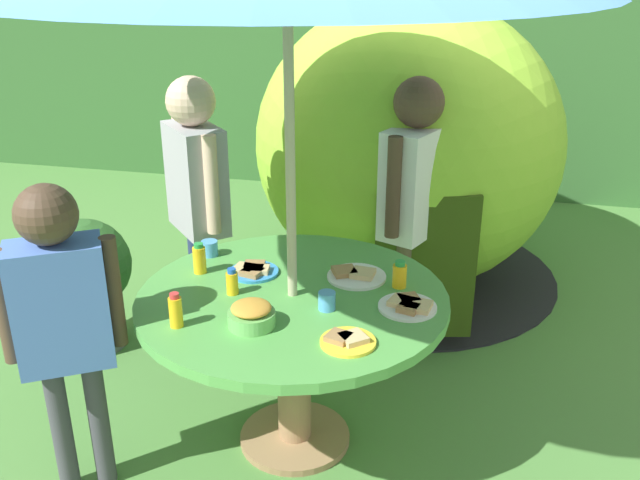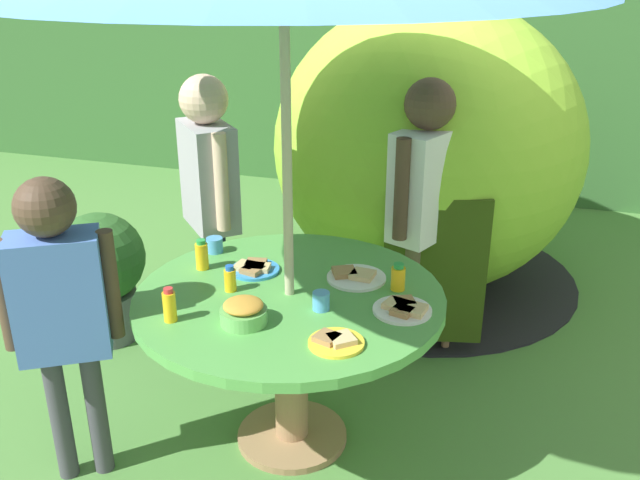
{
  "view_description": "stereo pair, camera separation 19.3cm",
  "coord_description": "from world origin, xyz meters",
  "px_view_note": "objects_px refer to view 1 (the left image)",
  "views": [
    {
      "loc": [
        0.62,
        -2.29,
        1.92
      ],
      "look_at": [
        0.07,
        0.18,
        0.84
      ],
      "focal_mm": 39.42,
      "sensor_mm": 36.0,
      "label": 1
    },
    {
      "loc": [
        0.81,
        -2.24,
        1.92
      ],
      "look_at": [
        0.07,
        0.18,
        0.84
      ],
      "focal_mm": 39.42,
      "sensor_mm": 36.0,
      "label": 2
    }
  ],
  "objects_px": {
    "plate_near_left": "(408,305)",
    "juice_bottle_center_front": "(232,282)",
    "cup_far": "(327,301)",
    "juice_bottle_mid_left": "(199,259)",
    "juice_bottle_far_right": "(176,311)",
    "plate_near_right": "(253,270)",
    "child_in_blue_shirt": "(61,306)",
    "plate_far_left": "(356,275)",
    "wooden_chair": "(426,219)",
    "juice_bottle_center_back": "(400,275)",
    "child_in_white_shirt": "(414,182)",
    "potted_plant": "(86,278)",
    "garden_table": "(293,324)",
    "dome_tent": "(407,145)",
    "snack_bowl": "(251,315)",
    "plate_front_edge": "(347,340)",
    "cup_near": "(210,248)",
    "child_in_grey_shirt": "(196,179)"
  },
  "relations": [
    {
      "from": "plate_near_right",
      "to": "cup_far",
      "type": "height_order",
      "value": "cup_far"
    },
    {
      "from": "potted_plant",
      "to": "plate_near_right",
      "type": "bearing_deg",
      "value": -20.15
    },
    {
      "from": "plate_front_edge",
      "to": "juice_bottle_mid_left",
      "type": "relative_size",
      "value": 1.49
    },
    {
      "from": "dome_tent",
      "to": "child_in_white_shirt",
      "type": "xyz_separation_m",
      "value": [
        0.12,
        -0.83,
        0.05
      ]
    },
    {
      "from": "garden_table",
      "to": "plate_front_edge",
      "type": "bearing_deg",
      "value": -48.35
    },
    {
      "from": "dome_tent",
      "to": "plate_near_left",
      "type": "height_order",
      "value": "dome_tent"
    },
    {
      "from": "plate_near_left",
      "to": "juice_bottle_center_front",
      "type": "height_order",
      "value": "juice_bottle_center_front"
    },
    {
      "from": "garden_table",
      "to": "potted_plant",
      "type": "xyz_separation_m",
      "value": [
        -1.2,
        0.51,
        -0.17
      ]
    },
    {
      "from": "potted_plant",
      "to": "juice_bottle_mid_left",
      "type": "bearing_deg",
      "value": -27.11
    },
    {
      "from": "cup_far",
      "to": "juice_bottle_mid_left",
      "type": "bearing_deg",
      "value": 161.38
    },
    {
      "from": "wooden_chair",
      "to": "plate_near_left",
      "type": "height_order",
      "value": "wooden_chair"
    },
    {
      "from": "garden_table",
      "to": "juice_bottle_mid_left",
      "type": "bearing_deg",
      "value": 165.64
    },
    {
      "from": "juice_bottle_center_back",
      "to": "cup_far",
      "type": "height_order",
      "value": "juice_bottle_center_back"
    },
    {
      "from": "plate_near_right",
      "to": "snack_bowl",
      "type": "bearing_deg",
      "value": -72.9
    },
    {
      "from": "garden_table",
      "to": "juice_bottle_far_right",
      "type": "distance_m",
      "value": 0.5
    },
    {
      "from": "snack_bowl",
      "to": "plate_near_right",
      "type": "height_order",
      "value": "snack_bowl"
    },
    {
      "from": "potted_plant",
      "to": "child_in_white_shirt",
      "type": "relative_size",
      "value": 0.5
    },
    {
      "from": "dome_tent",
      "to": "snack_bowl",
      "type": "height_order",
      "value": "dome_tent"
    },
    {
      "from": "wooden_chair",
      "to": "child_in_white_shirt",
      "type": "bearing_deg",
      "value": -78.02
    },
    {
      "from": "snack_bowl",
      "to": "plate_near_right",
      "type": "xyz_separation_m",
      "value": [
        -0.12,
        0.4,
        -0.03
      ]
    },
    {
      "from": "juice_bottle_far_right",
      "to": "plate_near_right",
      "type": "bearing_deg",
      "value": 74.22
    },
    {
      "from": "plate_far_left",
      "to": "plate_near_right",
      "type": "relative_size",
      "value": 1.17
    },
    {
      "from": "potted_plant",
      "to": "cup_near",
      "type": "height_order",
      "value": "cup_near"
    },
    {
      "from": "wooden_chair",
      "to": "plate_near_right",
      "type": "distance_m",
      "value": 1.29
    },
    {
      "from": "garden_table",
      "to": "dome_tent",
      "type": "relative_size",
      "value": 0.52
    },
    {
      "from": "plate_front_edge",
      "to": "cup_near",
      "type": "xyz_separation_m",
      "value": [
        -0.71,
        0.58,
        0.02
      ]
    },
    {
      "from": "snack_bowl",
      "to": "juice_bottle_center_front",
      "type": "height_order",
      "value": "juice_bottle_center_front"
    },
    {
      "from": "potted_plant",
      "to": "cup_near",
      "type": "bearing_deg",
      "value": -17.09
    },
    {
      "from": "child_in_white_shirt",
      "to": "juice_bottle_far_right",
      "type": "xyz_separation_m",
      "value": [
        -0.7,
        -1.19,
        -0.13
      ]
    },
    {
      "from": "juice_bottle_center_front",
      "to": "juice_bottle_mid_left",
      "type": "distance_m",
      "value": 0.24
    },
    {
      "from": "child_in_white_shirt",
      "to": "snack_bowl",
      "type": "distance_m",
      "value": 1.22
    },
    {
      "from": "child_in_grey_shirt",
      "to": "plate_front_edge",
      "type": "height_order",
      "value": "child_in_grey_shirt"
    },
    {
      "from": "child_in_white_shirt",
      "to": "potted_plant",
      "type": "bearing_deg",
      "value": -54.12
    },
    {
      "from": "plate_front_edge",
      "to": "cup_near",
      "type": "relative_size",
      "value": 2.69
    },
    {
      "from": "child_in_white_shirt",
      "to": "plate_near_right",
      "type": "bearing_deg",
      "value": -15.15
    },
    {
      "from": "snack_bowl",
      "to": "plate_near_left",
      "type": "relative_size",
      "value": 0.77
    },
    {
      "from": "child_in_blue_shirt",
      "to": "cup_far",
      "type": "distance_m",
      "value": 0.92
    },
    {
      "from": "cup_far",
      "to": "plate_near_right",
      "type": "bearing_deg",
      "value": 147.34
    },
    {
      "from": "juice_bottle_center_back",
      "to": "plate_near_right",
      "type": "bearing_deg",
      "value": -178.82
    },
    {
      "from": "potted_plant",
      "to": "juice_bottle_mid_left",
      "type": "height_order",
      "value": "juice_bottle_mid_left"
    },
    {
      "from": "plate_far_left",
      "to": "plate_near_right",
      "type": "bearing_deg",
      "value": -172.69
    },
    {
      "from": "juice_bottle_center_front",
      "to": "dome_tent",
      "type": "bearing_deg",
      "value": 74.95
    },
    {
      "from": "plate_near_right",
      "to": "juice_bottle_center_back",
      "type": "relative_size",
      "value": 1.84
    },
    {
      "from": "plate_front_edge",
      "to": "juice_bottle_mid_left",
      "type": "distance_m",
      "value": 0.8
    },
    {
      "from": "plate_far_left",
      "to": "juice_bottle_center_front",
      "type": "xyz_separation_m",
      "value": [
        -0.43,
        -0.24,
        0.04
      ]
    },
    {
      "from": "garden_table",
      "to": "cup_far",
      "type": "height_order",
      "value": "cup_far"
    },
    {
      "from": "wooden_chair",
      "to": "juice_bottle_center_back",
      "type": "height_order",
      "value": "wooden_chair"
    },
    {
      "from": "child_in_blue_shirt",
      "to": "plate_far_left",
      "type": "distance_m",
      "value": 1.11
    },
    {
      "from": "plate_near_right",
      "to": "juice_bottle_mid_left",
      "type": "bearing_deg",
      "value": -170.37
    },
    {
      "from": "child_in_white_shirt",
      "to": "juice_bottle_center_back",
      "type": "xyz_separation_m",
      "value": [
        0.02,
        -0.72,
        -0.14
      ]
    }
  ]
}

